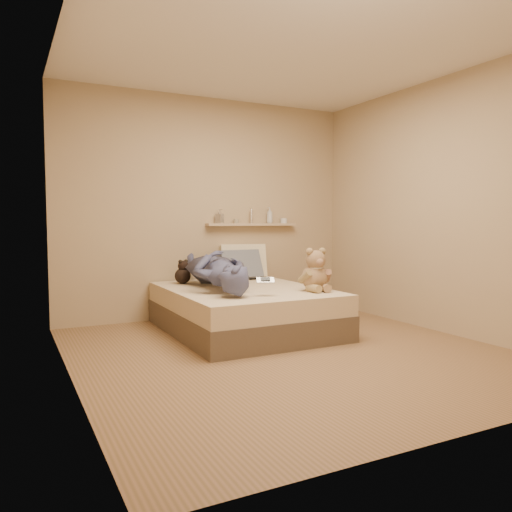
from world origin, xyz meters
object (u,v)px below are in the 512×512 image
person (217,269)px  pillow_grey (240,265)px  wall_shelf (252,225)px  game_console (265,280)px  bed (244,310)px  pillow_cream (243,262)px  dark_plush (183,273)px  teddy_bear (315,273)px

person → pillow_grey: bearing=-123.7°
wall_shelf → pillow_grey: bearing=-140.5°
pillow_grey → game_console: bearing=-105.1°
bed → pillow_cream: 1.01m
bed → game_console: 0.70m
dark_plush → bed: bearing=-54.0°
bed → pillow_grey: size_ratio=3.80×
teddy_bear → wall_shelf: 1.50m
bed → pillow_cream: bearing=65.2°
game_console → dark_plush: 1.27m
bed → dark_plush: 0.84m
teddy_bear → person: (-0.78, 0.66, 0.02)m
bed → game_console: bearing=-95.8°
teddy_bear → pillow_grey: (-0.26, 1.21, -0.01)m
dark_plush → person: (0.21, -0.48, 0.08)m
game_console → pillow_grey: (0.34, 1.28, 0.02)m
bed → pillow_cream: (0.38, 0.83, 0.43)m
dark_plush → wall_shelf: wall_shelf is taller
game_console → pillow_grey: 1.33m
wall_shelf → bed: bearing=-121.2°
game_console → pillow_grey: bearing=74.9°
wall_shelf → dark_plush: bearing=-163.9°
bed → teddy_bear: teddy_bear is taller
bed → dark_plush: (-0.45, 0.62, 0.34)m
teddy_bear → dark_plush: (-0.99, 1.14, -0.06)m
pillow_grey → person: 0.76m
pillow_cream → dark_plush: bearing=-165.9°
game_console → wall_shelf: size_ratio=0.15×
pillow_cream → person: bearing=-132.2°
game_console → pillow_cream: pillow_cream is taller
bed → dark_plush: bearing=126.0°
bed → person: bearing=150.3°
pillow_grey → dark_plush: bearing=-174.6°
teddy_bear → pillow_grey: teddy_bear is taller
pillow_cream → wall_shelf: size_ratio=0.46×
game_console → dark_plush: size_ratio=0.66×
game_console → dark_plush: (-0.39, 1.21, -0.03)m
teddy_bear → pillow_cream: size_ratio=0.79×
bed → wall_shelf: size_ratio=1.58×
pillow_cream → person: pillow_cream is taller
bed → wall_shelf: (0.55, 0.91, 0.88)m
dark_plush → person: person is taller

